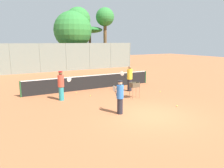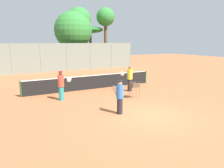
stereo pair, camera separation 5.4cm
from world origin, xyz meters
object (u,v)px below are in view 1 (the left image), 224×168
parked_car (31,65)px  tennis_net (92,82)px  ball_cart (135,86)px  player_white_outfit (130,78)px  player_yellow_shirt (61,85)px  player_red_cap (120,97)px

parked_car → tennis_net: bearing=-81.7°
ball_cart → player_white_outfit: bearing=65.1°
player_yellow_shirt → parked_car: (0.92, 16.11, -0.28)m
player_white_outfit → ball_cart: size_ratio=1.81×
tennis_net → player_yellow_shirt: size_ratio=5.66×
parked_car → player_red_cap: bearing=-87.5°
player_yellow_shirt → ball_cart: 4.58m
player_red_cap → ball_cart: (2.41, 2.16, -0.09)m
player_white_outfit → player_yellow_shirt: player_white_outfit is taller
player_white_outfit → parked_car: player_white_outfit is taller
tennis_net → player_white_outfit: bearing=-43.0°
player_red_cap → player_yellow_shirt: 4.33m
player_yellow_shirt → ball_cart: player_yellow_shirt is taller
tennis_net → player_red_cap: size_ratio=6.06×
player_white_outfit → player_yellow_shirt: size_ratio=1.02×
tennis_net → parked_car: 14.22m
tennis_net → parked_car: size_ratio=2.45×
ball_cart → player_red_cap: bearing=-138.2°
player_red_cap → player_yellow_shirt: (-1.80, 3.94, 0.06)m
player_yellow_shirt → player_red_cap: bearing=-71.9°
player_yellow_shirt → tennis_net: bearing=27.8°
player_white_outfit → player_red_cap: bearing=86.0°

